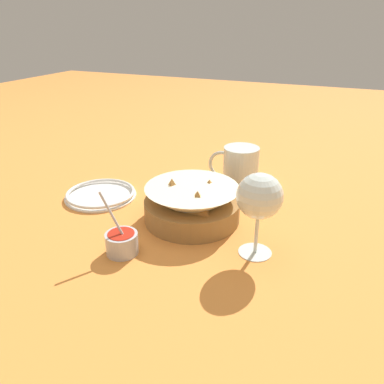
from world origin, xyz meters
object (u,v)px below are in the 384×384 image
at_px(wine_glass, 259,198).
at_px(beer_mug, 240,170).
at_px(sauce_cup, 122,242).
at_px(side_plate, 101,194).
at_px(food_basket, 192,205).

xyz_separation_m(wine_glass, beer_mug, (0.12, -0.27, -0.06)).
relative_size(sauce_cup, wine_glass, 0.75).
bearing_deg(sauce_cup, beer_mug, -107.69).
bearing_deg(beer_mug, wine_glass, 112.74).
height_order(sauce_cup, side_plate, sauce_cup).
xyz_separation_m(sauce_cup, beer_mug, (-0.12, -0.38, 0.03)).
bearing_deg(side_plate, beer_mug, -148.66).
relative_size(food_basket, sauce_cup, 1.72).
bearing_deg(sauce_cup, food_basket, -112.49).
distance_m(food_basket, beer_mug, 0.21).
height_order(sauce_cup, beer_mug, sauce_cup).
height_order(food_basket, wine_glass, wine_glass).
distance_m(sauce_cup, side_plate, 0.27).
bearing_deg(food_basket, side_plate, -3.46).
bearing_deg(wine_glass, side_plate, -11.83).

